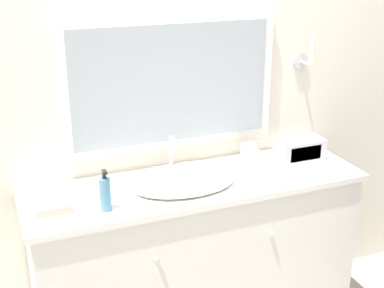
# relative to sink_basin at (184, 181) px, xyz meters

# --- Properties ---
(wall_back) EXTENTS (8.00, 0.18, 2.55)m
(wall_back) POSITION_rel_sink_basin_xyz_m (0.07, 0.31, 0.34)
(wall_back) COLOR silver
(wall_back) RESTS_ON ground_plane
(vanity_counter) EXTENTS (1.70, 0.53, 0.91)m
(vanity_counter) POSITION_rel_sink_basin_xyz_m (0.07, 0.02, -0.47)
(vanity_counter) COLOR silver
(vanity_counter) RESTS_ON ground_plane
(sink_basin) EXTENTS (0.51, 0.38, 0.20)m
(sink_basin) POSITION_rel_sink_basin_xyz_m (0.00, 0.00, 0.00)
(sink_basin) COLOR white
(sink_basin) RESTS_ON vanity_counter
(soap_bottle) EXTENTS (0.05, 0.05, 0.20)m
(soap_bottle) POSITION_rel_sink_basin_xyz_m (-0.41, -0.12, 0.06)
(soap_bottle) COLOR teal
(soap_bottle) RESTS_ON vanity_counter
(appliance_box) EXTENTS (0.26, 0.12, 0.12)m
(appliance_box) POSITION_rel_sink_basin_xyz_m (0.70, 0.06, 0.04)
(appliance_box) COLOR #BCBCC1
(appliance_box) RESTS_ON vanity_counter
(picture_frame) EXTENTS (0.11, 0.01, 0.10)m
(picture_frame) POSITION_rel_sink_basin_xyz_m (0.45, 0.17, 0.03)
(picture_frame) COLOR #B2B2B7
(picture_frame) RESTS_ON vanity_counter
(hand_towel_near_sink) EXTENTS (0.15, 0.13, 0.04)m
(hand_towel_near_sink) POSITION_rel_sink_basin_xyz_m (-0.63, -0.03, -0.00)
(hand_towel_near_sink) COLOR #B7A899
(hand_towel_near_sink) RESTS_ON vanity_counter
(hand_towel_far_corner) EXTENTS (0.16, 0.12, 0.05)m
(hand_towel_far_corner) POSITION_rel_sink_basin_xyz_m (0.51, -0.12, 0.00)
(hand_towel_far_corner) COLOR white
(hand_towel_far_corner) RESTS_ON vanity_counter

